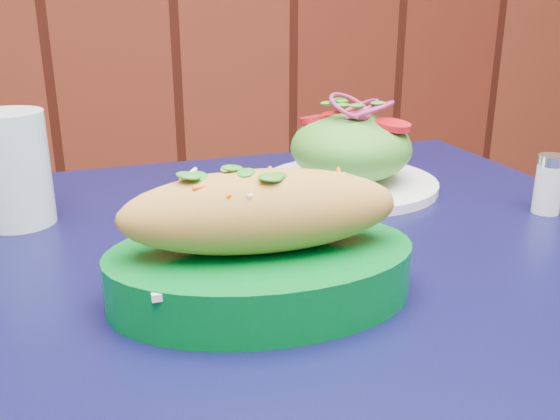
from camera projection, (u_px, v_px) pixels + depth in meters
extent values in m
cube|color=black|center=(313.00, 267.00, 0.63)|extent=(0.85, 0.85, 0.03)
cylinder|color=black|center=(408.00, 356.00, 1.15)|extent=(0.04, 0.04, 0.72)
cube|color=white|center=(261.00, 253.00, 0.53)|extent=(0.20, 0.12, 0.01)
ellipsoid|color=gold|center=(261.00, 211.00, 0.51)|extent=(0.24, 0.09, 0.07)
cylinder|color=white|center=(349.00, 184.00, 0.83)|extent=(0.23, 0.23, 0.01)
ellipsoid|color=#4C992D|center=(351.00, 148.00, 0.82)|extent=(0.16, 0.16, 0.09)
cylinder|color=red|center=(393.00, 121.00, 0.79)|extent=(0.05, 0.05, 0.01)
cylinder|color=red|center=(317.00, 115.00, 0.82)|extent=(0.05, 0.05, 0.01)
cylinder|color=red|center=(339.00, 112.00, 0.85)|extent=(0.05, 0.05, 0.01)
torus|color=#9A2161|center=(352.00, 111.00, 0.80)|extent=(0.06, 0.06, 0.01)
torus|color=#9A2161|center=(352.00, 107.00, 0.80)|extent=(0.06, 0.06, 0.01)
torus|color=#9A2161|center=(353.00, 104.00, 0.80)|extent=(0.06, 0.06, 0.01)
torus|color=#9A2161|center=(353.00, 101.00, 0.80)|extent=(0.06, 0.06, 0.01)
cylinder|color=silver|center=(13.00, 169.00, 0.69)|extent=(0.08, 0.08, 0.13)
cylinder|color=white|center=(548.00, 189.00, 0.73)|extent=(0.03, 0.03, 0.06)
cylinder|color=silver|center=(553.00, 160.00, 0.72)|extent=(0.03, 0.03, 0.01)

